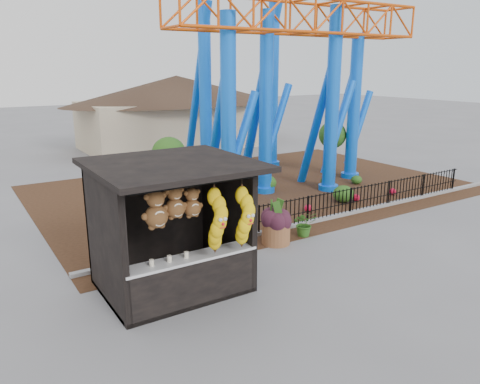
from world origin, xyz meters
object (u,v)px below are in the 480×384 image
prize_booth (176,230)px  roller_coaster (274,35)px  terracotta_planter (276,233)px  potted_plant (305,224)px

prize_booth → roller_coaster: roller_coaster is taller
prize_booth → terracotta_planter: (3.82, 1.25, -1.20)m
roller_coaster → terracotta_planter: roller_coaster is taller
terracotta_planter → potted_plant: (1.14, 0.03, 0.09)m
prize_booth → terracotta_planter: prize_booth is taller
roller_coaster → potted_plant: 9.10m
potted_plant → prize_booth: bearing=-140.7°
prize_booth → potted_plant: bearing=14.4°
prize_booth → terracotta_planter: bearing=18.1°
roller_coaster → terracotta_planter: (-4.29, -6.07, -6.12)m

